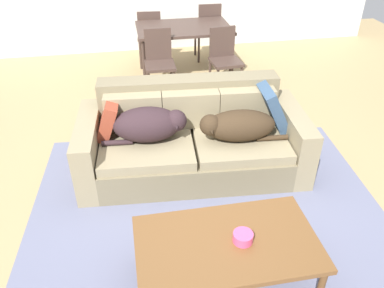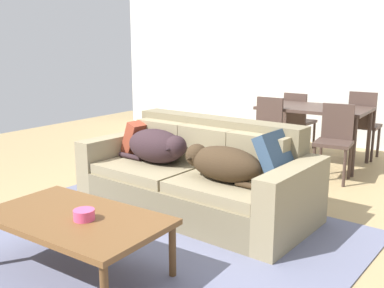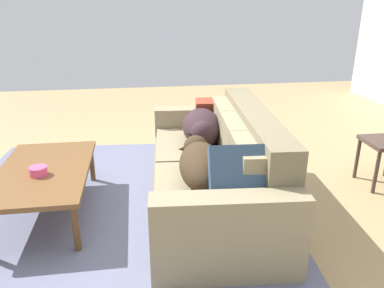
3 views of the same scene
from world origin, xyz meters
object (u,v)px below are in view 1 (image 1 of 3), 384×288
(throw_pillow_by_right_arm, at_px, (272,106))
(dining_table, at_px, (184,31))
(couch, at_px, (192,139))
(throw_pillow_by_left_arm, at_px, (108,118))
(coffee_table, at_px, (227,245))
(dog_on_left_cushion, at_px, (150,124))
(dining_chair_near_left, at_px, (159,60))
(bowl_on_coffee_table, at_px, (243,237))
(dining_chair_far_left, at_px, (150,34))
(dining_chair_near_right, at_px, (224,57))
(dining_chair_far_right, at_px, (208,29))
(dog_on_right_cushion, at_px, (237,126))

(throw_pillow_by_right_arm, distance_m, dining_table, 2.39)
(couch, height_order, throw_pillow_by_left_arm, couch)
(coffee_table, bearing_deg, dog_on_left_cushion, 105.68)
(coffee_table, xyz_separation_m, dining_chair_near_left, (-0.10, 3.24, 0.13))
(throw_pillow_by_left_arm, distance_m, bowl_on_coffee_table, 1.85)
(dining_chair_far_left, bearing_deg, dining_chair_near_left, 96.03)
(throw_pillow_by_left_arm, height_order, dining_chair_near_right, dining_chair_near_right)
(dining_table, bearing_deg, dining_chair_far_left, 126.36)
(bowl_on_coffee_table, xyz_separation_m, dining_chair_near_right, (0.69, 3.21, 0.05))
(throw_pillow_by_left_arm, bearing_deg, dining_table, 63.15)
(coffee_table, height_order, dining_chair_far_left, dining_chair_far_left)
(dog_on_left_cushion, distance_m, dining_chair_far_left, 3.04)
(dining_chair_near_right, height_order, dining_chair_far_right, dining_chair_far_right)
(throw_pillow_by_left_arm, bearing_deg, dog_on_left_cushion, -26.14)
(throw_pillow_by_right_arm, xyz_separation_m, bowl_on_coffee_table, (-0.74, -1.49, -0.17))
(throw_pillow_by_right_arm, bearing_deg, dining_chair_near_right, 91.48)
(dog_on_left_cushion, distance_m, dog_on_right_cushion, 0.83)
(throw_pillow_by_right_arm, distance_m, dining_chair_far_left, 3.11)
(throw_pillow_by_right_arm, distance_m, dining_chair_near_left, 2.01)
(throw_pillow_by_right_arm, relative_size, coffee_table, 0.36)
(dining_chair_far_right, bearing_deg, dining_table, 50.23)
(throw_pillow_by_right_arm, bearing_deg, coffee_table, -119.83)
(bowl_on_coffee_table, bearing_deg, dining_table, 86.58)
(couch, distance_m, throw_pillow_by_left_arm, 0.86)
(dining_chair_near_left, bearing_deg, dining_chair_far_right, 52.18)
(dining_table, bearing_deg, dining_chair_near_right, -52.70)
(dog_on_right_cushion, height_order, coffee_table, dog_on_right_cushion)
(dining_chair_near_right, distance_m, dining_chair_far_right, 1.19)
(coffee_table, height_order, dining_chair_near_right, dining_chair_near_right)
(couch, height_order, dining_chair_near_left, dining_chair_near_left)
(dog_on_left_cushion, distance_m, bowl_on_coffee_table, 1.51)
(dog_on_right_cushion, distance_m, dining_chair_near_right, 1.98)
(dog_on_left_cushion, height_order, throw_pillow_by_right_arm, throw_pillow_by_right_arm)
(dog_on_right_cushion, xyz_separation_m, dining_chair_far_left, (-0.54, 3.17, -0.09))
(bowl_on_coffee_table, xyz_separation_m, dining_chair_far_right, (0.73, 4.40, 0.07))
(dining_chair_far_right, bearing_deg, throw_pillow_by_right_arm, 91.29)
(bowl_on_coffee_table, bearing_deg, throw_pillow_by_right_arm, 63.58)
(dining_chair_near_left, xyz_separation_m, dining_chair_far_left, (-0.02, 1.19, -0.02))
(bowl_on_coffee_table, bearing_deg, couch, 93.11)
(throw_pillow_by_left_arm, distance_m, dining_chair_far_left, 2.91)
(dog_on_left_cushion, height_order, dining_chair_near_left, dining_chair_near_left)
(couch, relative_size, dining_chair_far_right, 2.43)
(dining_chair_near_left, height_order, dining_chair_far_left, dining_chair_near_left)
(couch, relative_size, bowl_on_coffee_table, 16.22)
(coffee_table, distance_m, dining_chair_near_left, 3.25)
(dining_table, bearing_deg, dog_on_left_cushion, -106.84)
(coffee_table, xyz_separation_m, bowl_on_coffee_table, (0.11, -0.01, 0.07))
(couch, xyz_separation_m, coffee_table, (-0.03, -1.48, 0.06))
(dining_chair_near_right, bearing_deg, bowl_on_coffee_table, -107.77)
(coffee_table, distance_m, bowl_on_coffee_table, 0.13)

